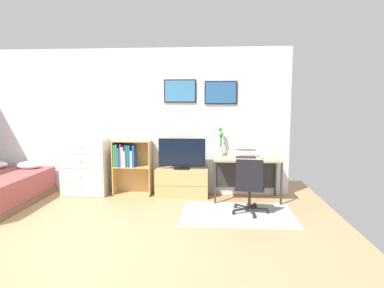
{
  "coord_description": "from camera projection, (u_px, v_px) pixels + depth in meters",
  "views": [
    {
      "loc": [
        1.73,
        -3.7,
        1.65
      ],
      "look_at": [
        1.34,
        1.5,
        1.04
      ],
      "focal_mm": 30.89,
      "sensor_mm": 36.0,
      "label": 1
    }
  ],
  "objects": [
    {
      "name": "ground_plane",
      "position": [
        72.0,
        243.0,
        3.98
      ],
      "size": [
        7.2,
        7.2,
        0.0
      ],
      "primitive_type": "plane",
      "color": "tan"
    },
    {
      "name": "wall_back_with_posters",
      "position": [
        126.0,
        121.0,
        6.23
      ],
      "size": [
        6.12,
        0.09,
        2.7
      ],
      "color": "white",
      "rests_on": "ground_plane"
    },
    {
      "name": "area_rug",
      "position": [
        238.0,
        214.0,
        5.05
      ],
      "size": [
        1.7,
        1.2,
        0.01
      ],
      "primitive_type": "cube",
      "color": "#B2B7BC",
      "rests_on": "ground_plane"
    },
    {
      "name": "dresser",
      "position": [
        85.0,
        167.0,
        6.11
      ],
      "size": [
        0.81,
        0.46,
        1.05
      ],
      "color": "white",
      "rests_on": "ground_plane"
    },
    {
      "name": "bookshelf",
      "position": [
        129.0,
        162.0,
        6.1
      ],
      "size": [
        0.7,
        0.3,
        1.01
      ],
      "color": "tan",
      "rests_on": "ground_plane"
    },
    {
      "name": "tv_stand",
      "position": [
        182.0,
        183.0,
        6.02
      ],
      "size": [
        0.95,
        0.41,
        0.51
      ],
      "color": "tan",
      "rests_on": "ground_plane"
    },
    {
      "name": "television",
      "position": [
        182.0,
        154.0,
        5.94
      ],
      "size": [
        0.84,
        0.16,
        0.56
      ],
      "color": "black",
      "rests_on": "tv_stand"
    },
    {
      "name": "desk",
      "position": [
        246.0,
        165.0,
        5.86
      ],
      "size": [
        1.16,
        0.64,
        0.74
      ],
      "color": "tan",
      "rests_on": "ground_plane"
    },
    {
      "name": "office_chair",
      "position": [
        249.0,
        185.0,
        4.99
      ],
      "size": [
        0.57,
        0.58,
        0.86
      ],
      "rotation": [
        0.0,
        0.0,
        -0.14
      ],
      "color": "#232326",
      "rests_on": "ground_plane"
    },
    {
      "name": "laptop",
      "position": [
        246.0,
        154.0,
        5.82
      ],
      "size": [
        0.4,
        0.43,
        0.16
      ],
      "rotation": [
        0.0,
        0.0,
        -0.08
      ],
      "color": "#B7B7BC",
      "rests_on": "desk"
    },
    {
      "name": "computer_mouse",
      "position": [
        262.0,
        158.0,
        5.7
      ],
      "size": [
        0.06,
        0.1,
        0.03
      ],
      "primitive_type": "ellipsoid",
      "color": "silver",
      "rests_on": "desk"
    },
    {
      "name": "bamboo_vase",
      "position": [
        221.0,
        142.0,
        6.0
      ],
      "size": [
        0.09,
        0.11,
        0.52
      ],
      "color": "silver",
      "rests_on": "desk"
    }
  ]
}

